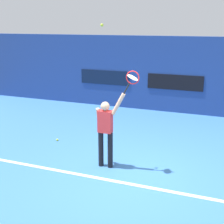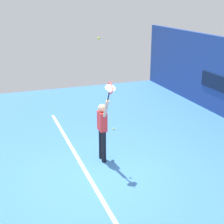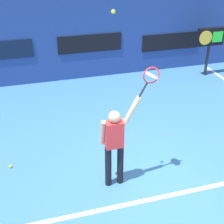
{
  "view_description": "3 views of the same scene",
  "coord_description": "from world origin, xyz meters",
  "px_view_note": "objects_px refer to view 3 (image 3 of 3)",
  "views": [
    {
      "loc": [
        1.91,
        -6.34,
        3.5
      ],
      "look_at": [
        -0.77,
        0.76,
        1.3
      ],
      "focal_mm": 49.24,
      "sensor_mm": 36.0,
      "label": 1
    },
    {
      "loc": [
        7.58,
        -2.48,
        4.5
      ],
      "look_at": [
        -0.75,
        0.54,
        1.43
      ],
      "focal_mm": 54.13,
      "sensor_mm": 36.0,
      "label": 2
    },
    {
      "loc": [
        -2.16,
        -4.51,
        4.48
      ],
      "look_at": [
        -0.59,
        0.98,
        1.26
      ],
      "focal_mm": 50.76,
      "sensor_mm": 36.0,
      "label": 3
    }
  ],
  "objects_px": {
    "spare_ball": "(11,166)",
    "tennis_player": "(115,142)",
    "tennis_ball": "(113,12)",
    "scoreboard_clock": "(210,39)",
    "tennis_racket": "(150,77)"
  },
  "relations": [
    {
      "from": "tennis_player",
      "to": "tennis_ball",
      "type": "relative_size",
      "value": 28.59
    },
    {
      "from": "scoreboard_clock",
      "to": "tennis_racket",
      "type": "bearing_deg",
      "value": -131.86
    },
    {
      "from": "spare_ball",
      "to": "tennis_ball",
      "type": "bearing_deg",
      "value": -29.89
    },
    {
      "from": "tennis_ball",
      "to": "scoreboard_clock",
      "type": "height_order",
      "value": "tennis_ball"
    },
    {
      "from": "spare_ball",
      "to": "tennis_player",
      "type": "bearing_deg",
      "value": -27.96
    },
    {
      "from": "tennis_player",
      "to": "tennis_ball",
      "type": "bearing_deg",
      "value": -127.1
    },
    {
      "from": "tennis_racket",
      "to": "scoreboard_clock",
      "type": "relative_size",
      "value": 0.36
    },
    {
      "from": "tennis_racket",
      "to": "spare_ball",
      "type": "distance_m",
      "value": 3.69
    },
    {
      "from": "tennis_player",
      "to": "tennis_ball",
      "type": "height_order",
      "value": "tennis_ball"
    },
    {
      "from": "tennis_player",
      "to": "scoreboard_clock",
      "type": "relative_size",
      "value": 1.13
    },
    {
      "from": "tennis_player",
      "to": "tennis_racket",
      "type": "relative_size",
      "value": 3.17
    },
    {
      "from": "scoreboard_clock",
      "to": "spare_ball",
      "type": "xyz_separation_m",
      "value": [
        -6.83,
        -3.51,
        -1.3
      ]
    },
    {
      "from": "tennis_player",
      "to": "tennis_ball",
      "type": "distance_m",
      "value": 2.45
    },
    {
      "from": "tennis_player",
      "to": "tennis_racket",
      "type": "distance_m",
      "value": 1.43
    },
    {
      "from": "tennis_racket",
      "to": "tennis_ball",
      "type": "bearing_deg",
      "value": -175.21
    }
  ]
}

